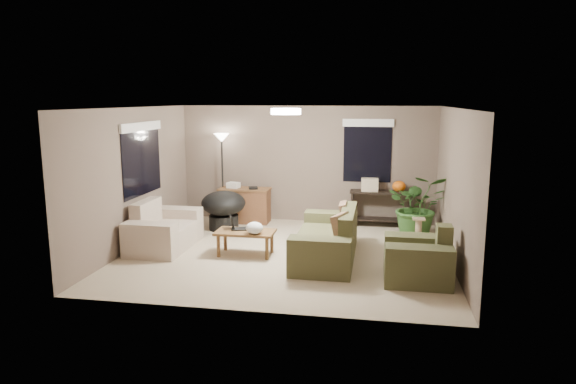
% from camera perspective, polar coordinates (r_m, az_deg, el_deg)
% --- Properties ---
extents(room_shell, '(5.50, 5.50, 5.50)m').
position_cam_1_polar(room_shell, '(8.68, -0.23, 1.07)').
color(room_shell, tan).
rests_on(room_shell, ground).
extents(main_sofa, '(0.95, 2.20, 0.85)m').
position_cam_1_polar(main_sofa, '(8.64, 4.51, -5.51)').
color(main_sofa, '#4D4D2E').
rests_on(main_sofa, ground).
extents(throw_pillows, '(0.37, 1.38, 0.47)m').
position_cam_1_polar(throw_pillows, '(8.53, 6.25, -3.28)').
color(throw_pillows, '#8C7251').
rests_on(throw_pillows, main_sofa).
extents(loveseat, '(0.90, 1.60, 0.85)m').
position_cam_1_polar(loveseat, '(9.52, -13.73, -4.26)').
color(loveseat, beige).
rests_on(loveseat, ground).
extents(armchair, '(0.95, 1.00, 0.85)m').
position_cam_1_polar(armchair, '(7.86, 14.29, -7.40)').
color(armchair, '#44462A').
rests_on(armchair, ground).
extents(coffee_table, '(1.00, 0.55, 0.42)m').
position_cam_1_polar(coffee_table, '(8.83, -4.76, -4.73)').
color(coffee_table, brown).
rests_on(coffee_table, ground).
extents(laptop, '(0.42, 0.30, 0.24)m').
position_cam_1_polar(laptop, '(8.93, -5.66, -3.76)').
color(laptop, black).
rests_on(laptop, coffee_table).
extents(plastic_bag, '(0.37, 0.36, 0.20)m').
position_cam_1_polar(plastic_bag, '(8.60, -3.74, -4.01)').
color(plastic_bag, white).
rests_on(plastic_bag, coffee_table).
extents(desk, '(1.10, 0.50, 0.75)m').
position_cam_1_polar(desk, '(11.14, -4.80, -1.46)').
color(desk, brown).
rests_on(desk, ground).
extents(desk_papers, '(0.71, 0.31, 0.12)m').
position_cam_1_polar(desk_papers, '(11.09, -5.63, 0.70)').
color(desk_papers, silver).
rests_on(desk_papers, desk).
extents(console_table, '(1.30, 0.40, 0.75)m').
position_cam_1_polar(console_table, '(10.91, 10.31, -1.53)').
color(console_table, black).
rests_on(console_table, ground).
extents(pumpkin, '(0.30, 0.30, 0.23)m').
position_cam_1_polar(pumpkin, '(10.84, 12.23, 0.62)').
color(pumpkin, orange).
rests_on(pumpkin, console_table).
extents(cardboard_box, '(0.36, 0.27, 0.26)m').
position_cam_1_polar(cardboard_box, '(10.83, 9.06, 0.81)').
color(cardboard_box, beige).
rests_on(cardboard_box, console_table).
extents(papasan_chair, '(1.03, 1.03, 0.80)m').
position_cam_1_polar(papasan_chair, '(10.55, -7.18, -1.69)').
color(papasan_chair, black).
rests_on(papasan_chair, ground).
extents(floor_lamp, '(0.32, 0.32, 1.91)m').
position_cam_1_polar(floor_lamp, '(11.19, -7.37, 4.86)').
color(floor_lamp, black).
rests_on(floor_lamp, ground).
extents(ceiling_fixture, '(0.50, 0.50, 0.10)m').
position_cam_1_polar(ceiling_fixture, '(8.57, -0.23, 8.94)').
color(ceiling_fixture, white).
rests_on(ceiling_fixture, room_shell).
extents(houseplant, '(1.12, 1.25, 0.97)m').
position_cam_1_polar(houseplant, '(10.14, 14.22, -2.30)').
color(houseplant, '#2D5923').
rests_on(houseplant, ground).
extents(cat_scratching_post, '(0.32, 0.32, 0.50)m').
position_cam_1_polar(cat_scratching_post, '(9.75, 14.27, -4.44)').
color(cat_scratching_post, tan).
rests_on(cat_scratching_post, ground).
extents(window_left, '(0.05, 1.56, 1.33)m').
position_cam_1_polar(window_left, '(9.75, -15.95, 4.85)').
color(window_left, black).
rests_on(window_left, room_shell).
extents(window_back, '(1.06, 0.05, 1.33)m').
position_cam_1_polar(window_back, '(10.94, 8.85, 5.70)').
color(window_back, black).
rests_on(window_back, room_shell).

